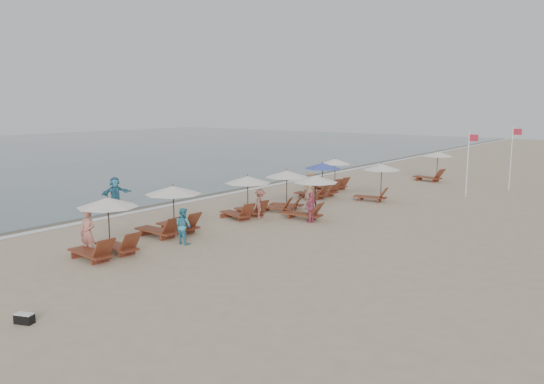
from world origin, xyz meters
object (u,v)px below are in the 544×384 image
Objects in this scene: lounger_station_3 at (284,189)px; beachgoer_mid_a at (183,226)px; beachgoer_near at (88,232)px; beachgoer_mid_b at (260,204)px; flag_pole_near at (468,160)px; waterline_walker at (115,194)px; lounger_station_2 at (244,196)px; lounger_station_0 at (105,229)px; beachgoer_far_b at (310,186)px; lounger_station_1 at (170,211)px; lounger_station_5 at (332,175)px; inland_station_2 at (433,164)px; duffel_bag at (24,318)px; inland_station_1 at (377,178)px; beachgoer_far_a at (311,207)px; lounger_station_4 at (319,181)px; inland_station_0 at (309,193)px.

lounger_station_3 is 8.14m from beachgoer_mid_a.
beachgoer_mid_b is at bearing 67.74° from beachgoer_near.
waterline_walker is at bearing -130.47° from flag_pole_near.
lounger_station_2 is at bearing 71.80° from beachgoer_mid_b.
beachgoer_far_b is at bearing 91.97° from lounger_station_0.
lounger_station_1 is 7.46m from lounger_station_3.
lounger_station_5 is 9.09m from inland_station_2.
lounger_station_3 is 2.46m from beachgoer_mid_b.
lounger_station_2 is 1.05× the size of lounger_station_5.
beachgoer_near is 1.19× the size of beachgoer_mid_a.
beachgoer_mid_b is at bearing -82.86° from lounger_station_3.
lounger_station_1 reaches higher than duffel_bag.
lounger_station_2 reaches higher than duffel_bag.
lounger_station_0 is 11.23m from lounger_station_3.
inland_station_1 is 1.45× the size of waterline_walker.
beachgoer_mid_a is 6.82m from beachgoer_far_a.
inland_station_1 is at bearing 63.22° from beachgoer_near.
waterline_walker is at bearing 121.96° from beachgoer_near.
lounger_station_5 is 0.88× the size of inland_station_2.
lounger_station_4 is 16.18m from beachgoer_near.
beachgoer_far_b is at bearing -134.59° from flag_pole_near.
lounger_station_2 is at bearing 86.94° from lounger_station_1.
waterline_walker is (-6.73, -2.85, -0.18)m from lounger_station_2.
lounger_station_4 is 3.62m from inland_station_1.
lounger_station_4 is (-0.24, 7.36, -0.07)m from lounger_station_2.
beachgoer_near is at bearing 131.82° from duffel_bag.
lounger_station_3 is 9.12m from waterline_walker.
beachgoer_mid_b is (-2.02, -1.39, -0.57)m from inland_station_0.
beachgoer_mid_b reaches higher than beachgoer_far_a.
beachgoer_near is at bearing -108.25° from flag_pole_near.
beachgoer_mid_a is (1.32, -5.43, -0.35)m from lounger_station_2.
beachgoer_far_a is at bearing -89.13° from inland_station_1.
beachgoer_far_b is 10.10m from flag_pole_near.
beachgoer_mid_b is (1.09, 5.01, -0.31)m from lounger_station_1.
lounger_station_3 is 12.41m from flag_pole_near.
beachgoer_far_b is 20.09m from duffel_bag.
flag_pole_near reaches higher than lounger_station_0.
beachgoer_mid_b is at bearing 16.89° from lounger_station_2.
beachgoer_near is 23.23m from flag_pole_near.
lounger_station_0 reaches higher than duffel_bag.
beachgoer_near reaches higher than beachgoer_far_a.
inland_station_2 is at bearing 82.59° from lounger_station_1.
inland_station_1 is (3.46, 0.97, 0.37)m from lounger_station_4.
beachgoer_far_a is at bearing -49.14° from inland_station_0.
beachgoer_mid_b is at bearing -79.56° from lounger_station_5.
inland_station_2 is at bearing -41.15° from beachgoer_mid_b.
lounger_station_0 is at bearing -79.50° from lounger_station_1.
lounger_station_5 reaches higher than beachgoer_far_b.
duffel_bag is (1.21, -32.04, -1.14)m from inland_station_2.
lounger_station_1 is at bearing -96.05° from lounger_station_3.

